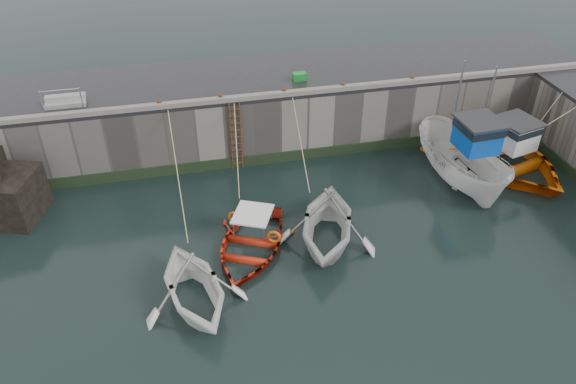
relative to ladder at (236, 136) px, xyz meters
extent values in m
plane|color=black|center=(2.00, -9.91, -1.59)|extent=(120.00, 120.00, 0.00)
cube|color=slate|center=(2.00, 2.59, -0.09)|extent=(30.00, 5.00, 3.00)
cube|color=black|center=(2.00, 2.59, 1.49)|extent=(30.00, 5.00, 0.16)
cube|color=slate|center=(2.00, 0.24, 1.67)|extent=(30.00, 0.30, 0.20)
cube|color=black|center=(2.00, 0.05, -1.34)|extent=(30.00, 0.08, 0.50)
cube|color=black|center=(-9.20, -1.51, -0.64)|extent=(2.96, 2.83, 1.90)
cylinder|color=#3F1E0F|center=(-0.22, 0.01, 0.01)|extent=(0.07, 0.07, 3.20)
cylinder|color=#3F1E0F|center=(0.22, 0.01, 0.01)|extent=(0.07, 0.07, 3.20)
cube|color=#3F1E0F|center=(0.00, -0.01, -1.34)|extent=(0.44, 0.06, 0.05)
cube|color=#3F1E0F|center=(0.00, -0.01, -1.01)|extent=(0.44, 0.06, 0.05)
cube|color=#3F1E0F|center=(0.00, -0.01, -0.68)|extent=(0.44, 0.06, 0.05)
cube|color=#3F1E0F|center=(0.00, -0.01, -0.35)|extent=(0.44, 0.06, 0.05)
cube|color=#3F1E0F|center=(0.00, -0.01, -0.02)|extent=(0.44, 0.06, 0.05)
cube|color=#3F1E0F|center=(0.00, -0.01, 0.31)|extent=(0.44, 0.06, 0.05)
cube|color=#3F1E0F|center=(0.00, -0.01, 0.64)|extent=(0.44, 0.06, 0.05)
cube|color=#3F1E0F|center=(0.00, -0.01, 0.97)|extent=(0.44, 0.06, 0.05)
cube|color=#3F1E0F|center=(0.00, -0.01, 1.30)|extent=(0.44, 0.06, 0.05)
imported|color=white|center=(-2.56, -7.82, -1.59)|extent=(4.54, 4.97, 2.24)
imported|color=red|center=(-0.36, -5.53, -1.59)|extent=(4.87, 5.51, 0.95)
imported|color=silver|center=(2.46, -5.75, -1.59)|extent=(5.33, 5.71, 2.44)
imported|color=silver|center=(9.12, -3.12, -0.78)|extent=(2.61, 6.13, 2.32)
cube|color=#0B40AD|center=(9.15, -3.72, 0.98)|extent=(1.49, 1.58, 1.20)
cube|color=black|center=(9.15, -3.72, 1.33)|extent=(1.55, 1.64, 0.28)
cube|color=#262628|center=(9.15, -3.72, 1.62)|extent=(1.70, 1.79, 0.08)
cylinder|color=#A5A8AD|center=(9.05, -1.92, 1.88)|extent=(0.08, 0.08, 3.00)
imported|color=#DE610B|center=(11.50, -2.11, -1.20)|extent=(6.66, 8.16, 1.48)
cube|color=silver|center=(11.64, -2.69, 0.14)|extent=(1.72, 1.79, 1.20)
cube|color=black|center=(11.64, -2.69, 0.49)|extent=(1.79, 1.86, 0.28)
cube|color=#262628|center=(11.64, -2.69, 0.78)|extent=(1.96, 2.03, 0.08)
cylinder|color=#A5A8AD|center=(11.21, -0.95, 1.04)|extent=(0.08, 0.08, 3.00)
cube|color=#177F28|center=(3.19, 1.66, 1.73)|extent=(0.60, 0.38, 0.33)
cylinder|color=#A5A8AD|center=(-7.50, 0.69, 2.07)|extent=(0.05, 0.05, 1.00)
cylinder|color=#A5A8AD|center=(-6.00, 0.69, 2.07)|extent=(0.05, 0.05, 1.00)
cylinder|color=#A5A8AD|center=(-6.75, 0.69, 2.53)|extent=(1.50, 0.05, 0.05)
cube|color=gray|center=(-6.75, 1.19, 1.66)|extent=(1.60, 0.35, 0.18)
cube|color=gray|center=(-6.75, 1.54, 1.84)|extent=(1.60, 0.35, 0.18)
cylinder|color=#3F1E0F|center=(-3.00, 0.34, 1.71)|extent=(0.18, 0.18, 0.28)
cylinder|color=#3F1E0F|center=(-0.50, 0.34, 1.71)|extent=(0.18, 0.18, 0.28)
cylinder|color=#3F1E0F|center=(2.20, 0.34, 1.71)|extent=(0.18, 0.18, 0.28)
cylinder|color=#3F1E0F|center=(4.80, 0.34, 1.71)|extent=(0.18, 0.18, 0.28)
cylinder|color=#3F1E0F|center=(8.00, 0.34, 1.71)|extent=(0.18, 0.18, 0.28)
camera|label=1|loc=(-2.41, -21.00, 11.99)|focal=35.00mm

